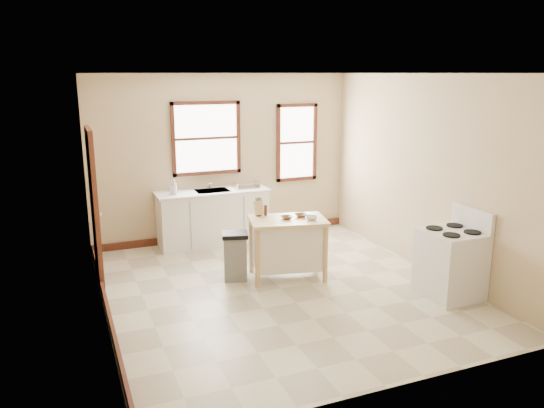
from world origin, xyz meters
The scene contains 23 objects.
floor centered at (0.00, 0.00, 0.00)m, with size 5.00×5.00×0.00m, color beige.
ceiling centered at (0.00, 0.00, 2.80)m, with size 5.00×5.00×0.00m, color white.
wall_back centered at (0.00, 2.50, 1.40)m, with size 4.50×0.04×2.80m, color tan.
wall_left centered at (-2.25, 0.00, 1.40)m, with size 0.04×5.00×2.80m, color tan.
wall_right centered at (2.25, 0.00, 1.40)m, with size 0.04×5.00×2.80m, color tan.
window_main centered at (-0.30, 2.48, 1.75)m, with size 1.17×0.06×1.22m, color #3F1D11, non-canonical shape.
window_side centered at (1.35, 2.48, 1.60)m, with size 0.77×0.06×1.37m, color #3F1D11, non-canonical shape.
door_left centered at (-2.21, 1.30, 1.05)m, with size 0.06×0.90×2.10m, color #3F1D11.
baseboard_back centered at (0.00, 2.47, 0.06)m, with size 4.50×0.04×0.12m, color #3F1D11.
baseboard_left centered at (-2.22, 0.00, 0.06)m, with size 0.04×5.00×0.12m, color #3F1D11.
sink_counter centered at (-0.30, 2.20, 0.46)m, with size 1.86×0.62×0.92m, color silver, non-canonical shape.
faucet centered at (-0.30, 2.38, 1.03)m, with size 0.03×0.03×0.22m, color silver.
soap_bottle_a centered at (-0.94, 2.15, 1.04)m, with size 0.09×0.09×0.24m, color #B2B2B2.
soap_bottle_b centered at (-0.96, 2.18, 1.01)m, with size 0.08×0.09×0.19m, color #B2B2B2.
dish_rack centered at (0.28, 2.18, 0.97)m, with size 0.42×0.31×0.10m, color silver, non-canonical shape.
kitchen_island centered at (0.25, 0.35, 0.43)m, with size 1.04×0.66×0.85m, color tan, non-canonical shape.
knife_block centered at (-0.06, 0.67, 0.95)m, with size 0.10×0.10×0.20m, color #DAB072, non-canonical shape.
pepper_grinder centered at (0.03, 0.63, 0.93)m, with size 0.04×0.04×0.15m, color #411C11.
bowl_a centered at (0.24, 0.36, 0.87)m, with size 0.16×0.16×0.04m, color brown.
bowl_b centered at (0.46, 0.38, 0.87)m, with size 0.17×0.17×0.04m, color brown.
bowl_c centered at (0.54, 0.20, 0.88)m, with size 0.16×0.16×0.05m, color silver.
trash_bin centered at (-0.46, 0.54, 0.34)m, with size 0.35×0.29×0.68m, color slate, non-canonical shape.
gas_stove centered at (1.92, -1.02, 0.57)m, with size 0.70×0.71×1.14m, color silver, non-canonical shape.
Camera 1 is at (-2.59, -6.08, 2.80)m, focal length 35.00 mm.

